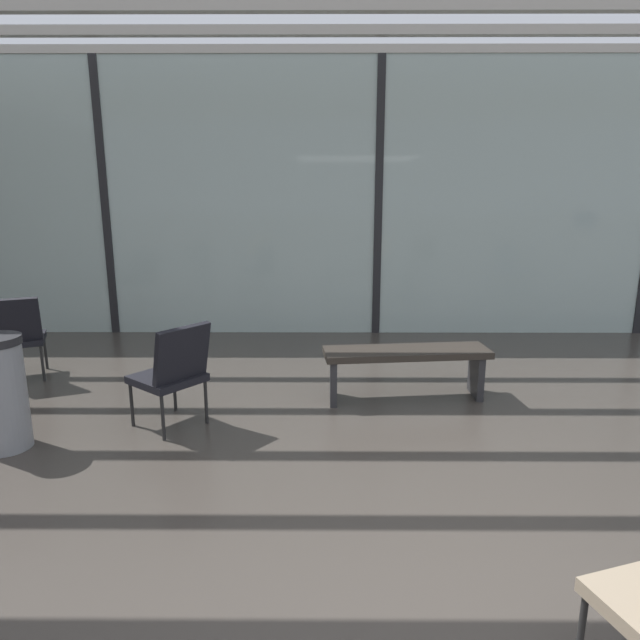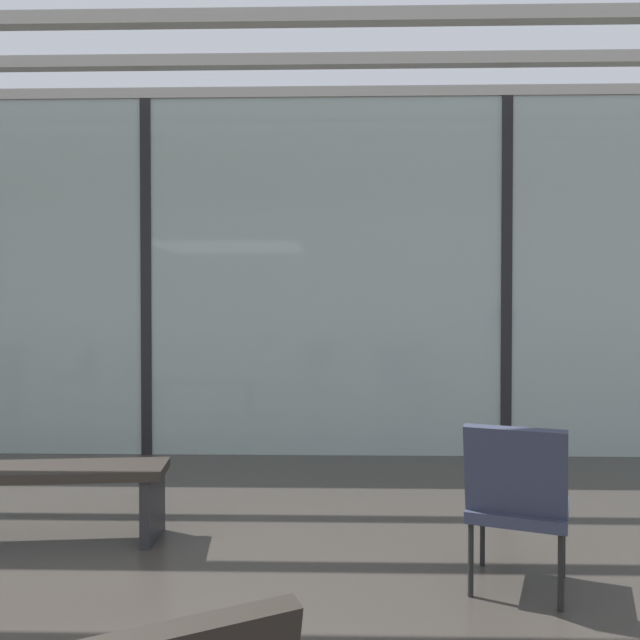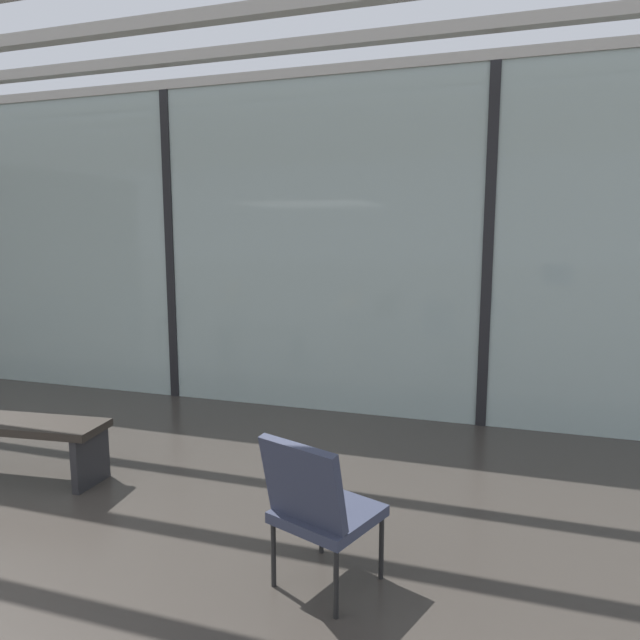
{
  "view_description": "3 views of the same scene",
  "coord_description": "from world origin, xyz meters",
  "views": [
    {
      "loc": [
        -0.71,
        -2.1,
        1.9
      ],
      "look_at": [
        -0.73,
        1.58,
        1.02
      ],
      "focal_mm": 31.27,
      "sensor_mm": 36.0,
      "label": 1
    },
    {
      "loc": [
        1.86,
        -1.14,
        1.44
      ],
      "look_at": [
        1.76,
        2.8,
        1.37
      ],
      "focal_mm": 36.46,
      "sensor_mm": 36.0,
      "label": 2
    },
    {
      "loc": [
        3.63,
        -0.54,
        1.89
      ],
      "look_at": [
        1.16,
        7.19,
        0.68
      ],
      "focal_mm": 31.83,
      "sensor_mm": 36.0,
      "label": 3
    }
  ],
  "objects": [
    {
      "name": "trash_bin",
      "position": [
        -3.07,
        1.73,
        0.43
      ],
      "size": [
        0.38,
        0.38,
        0.86
      ],
      "color": "slate",
      "rests_on": "ground"
    },
    {
      "name": "window_mullion_0",
      "position": [
        -3.5,
        5.2,
        1.74
      ],
      "size": [
        0.1,
        0.12,
        3.48
      ],
      "primitive_type": "cube",
      "color": "black",
      "rests_on": "ground"
    },
    {
      "name": "window_mullion_1",
      "position": [
        0.0,
        5.2,
        1.74
      ],
      "size": [
        0.1,
        0.12,
        3.48
      ],
      "primitive_type": "cube",
      "color": "black",
      "rests_on": "ground"
    },
    {
      "name": "ground_plane",
      "position": [
        0.0,
        0.0,
        0.0
      ],
      "size": [
        60.0,
        60.0,
        0.0
      ],
      "primitive_type": "plane",
      "color": "#38332D"
    },
    {
      "name": "lounge_chair_5",
      "position": [
        -1.89,
        2.1,
        0.49
      ],
      "size": [
        0.71,
        0.7,
        0.87
      ],
      "rotation": [
        0.0,
        0.0,
        4.03
      ],
      "color": "black",
      "rests_on": "ground"
    },
    {
      "name": "glass_curtain_wall",
      "position": [
        0.0,
        5.2,
        1.74
      ],
      "size": [
        14.0,
        0.08,
        3.48
      ],
      "primitive_type": "cube",
      "color": "#A3B7B2",
      "rests_on": "ground"
    },
    {
      "name": "waiting_bench",
      "position": [
        0.05,
        2.76,
        0.36
      ],
      "size": [
        1.53,
        0.56,
        0.47
      ],
      "rotation": [
        0.0,
        0.0,
        0.11
      ],
      "color": "#28231E",
      "rests_on": "ground"
    },
    {
      "name": "lounge_chair_6",
      "position": [
        -3.76,
        3.24,
        0.49
      ],
      "size": [
        0.64,
        0.67,
        0.87
      ],
      "rotation": [
        0.0,
        0.0,
        3.53
      ],
      "color": "black",
      "rests_on": "ground"
    },
    {
      "name": "parked_airplane",
      "position": [
        0.11,
        11.54,
        2.03
      ],
      "size": [
        10.82,
        4.07,
        4.07
      ],
      "color": "silver",
      "rests_on": "ground"
    }
  ]
}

